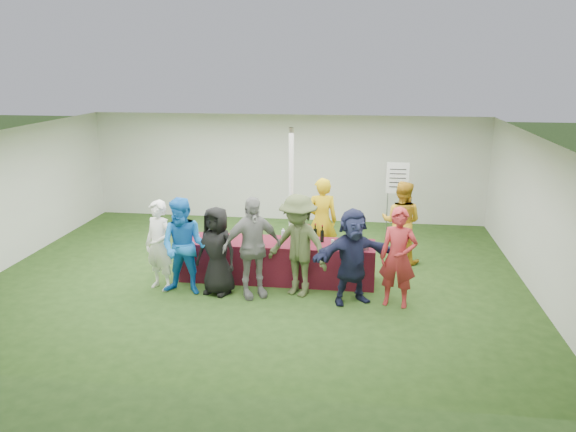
# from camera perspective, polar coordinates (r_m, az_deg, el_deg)

# --- Properties ---
(ground) EXTENTS (60.00, 60.00, 0.00)m
(ground) POSITION_cam_1_polar(r_m,az_deg,el_deg) (10.91, -3.13, -5.95)
(ground) COLOR #284719
(ground) RESTS_ON ground
(tent) EXTENTS (10.00, 10.00, 10.00)m
(tent) POSITION_cam_1_polar(r_m,az_deg,el_deg) (11.56, 0.33, 2.33)
(tent) COLOR white
(tent) RESTS_ON ground
(serving_table) EXTENTS (3.60, 0.80, 0.75)m
(serving_table) POSITION_cam_1_polar(r_m,az_deg,el_deg) (10.53, -1.08, -4.56)
(serving_table) COLOR #591324
(serving_table) RESTS_ON ground
(wine_bottles) EXTENTS (0.55, 0.15, 0.32)m
(wine_bottles) POSITION_cam_1_polar(r_m,az_deg,el_deg) (10.42, 2.15, -1.90)
(wine_bottles) COLOR black
(wine_bottles) RESTS_ON serving_table
(wine_glasses) EXTENTS (2.74, 0.11, 0.16)m
(wine_glasses) POSITION_cam_1_polar(r_m,az_deg,el_deg) (10.17, -2.72, -2.40)
(wine_glasses) COLOR silver
(wine_glasses) RESTS_ON serving_table
(water_bottle) EXTENTS (0.07, 0.07, 0.23)m
(water_bottle) POSITION_cam_1_polar(r_m,az_deg,el_deg) (10.43, -0.49, -1.96)
(water_bottle) COLOR silver
(water_bottle) RESTS_ON serving_table
(bar_towel) EXTENTS (0.25, 0.18, 0.03)m
(bar_towel) POSITION_cam_1_polar(r_m,az_deg,el_deg) (10.33, 7.11, -2.78)
(bar_towel) COLOR white
(bar_towel) RESTS_ON serving_table
(dump_bucket) EXTENTS (0.23, 0.23, 0.18)m
(dump_bucket) POSITION_cam_1_polar(r_m,az_deg,el_deg) (10.05, 7.57, -2.87)
(dump_bucket) COLOR slate
(dump_bucket) RESTS_ON serving_table
(wine_list_sign) EXTENTS (0.50, 0.03, 1.80)m
(wine_list_sign) POSITION_cam_1_polar(r_m,az_deg,el_deg) (12.85, 11.04, 3.22)
(wine_list_sign) COLOR slate
(wine_list_sign) RESTS_ON ground
(staff_pourer) EXTENTS (0.72, 0.54, 1.77)m
(staff_pourer) POSITION_cam_1_polar(r_m,az_deg,el_deg) (11.25, 3.42, -0.52)
(staff_pourer) COLOR gold
(staff_pourer) RESTS_ON ground
(staff_back) EXTENTS (0.96, 0.84, 1.68)m
(staff_back) POSITION_cam_1_polar(r_m,az_deg,el_deg) (11.55, 11.43, -0.61)
(staff_back) COLOR #C38A1B
(staff_back) RESTS_ON ground
(customer_0) EXTENTS (0.70, 0.60, 1.63)m
(customer_0) POSITION_cam_1_polar(r_m,az_deg,el_deg) (10.24, -12.95, -2.93)
(customer_0) COLOR white
(customer_0) RESTS_ON ground
(customer_1) EXTENTS (0.89, 0.72, 1.73)m
(customer_1) POSITION_cam_1_polar(r_m,az_deg,el_deg) (9.93, -10.53, -3.08)
(customer_1) COLOR blue
(customer_1) RESTS_ON ground
(customer_2) EXTENTS (0.89, 0.72, 1.57)m
(customer_2) POSITION_cam_1_polar(r_m,az_deg,el_deg) (9.87, -7.24, -3.53)
(customer_2) COLOR black
(customer_2) RESTS_ON ground
(customer_3) EXTENTS (1.13, 0.90, 1.79)m
(customer_3) POSITION_cam_1_polar(r_m,az_deg,el_deg) (9.65, -3.67, -3.20)
(customer_3) COLOR gray
(customer_3) RESTS_ON ground
(customer_4) EXTENTS (1.34, 1.11, 1.81)m
(customer_4) POSITION_cam_1_polar(r_m,az_deg,el_deg) (9.69, 1.03, -3.03)
(customer_4) COLOR #444F2B
(customer_4) RESTS_ON ground
(customer_5) EXTENTS (1.59, 1.08, 1.64)m
(customer_5) POSITION_cam_1_polar(r_m,az_deg,el_deg) (9.48, 6.58, -4.09)
(customer_5) COLOR #1C2040
(customer_5) RESTS_ON ground
(customer_6) EXTENTS (0.69, 0.52, 1.69)m
(customer_6) POSITION_cam_1_polar(r_m,az_deg,el_deg) (9.46, 11.13, -4.17)
(customer_6) COLOR #A4262A
(customer_6) RESTS_ON ground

